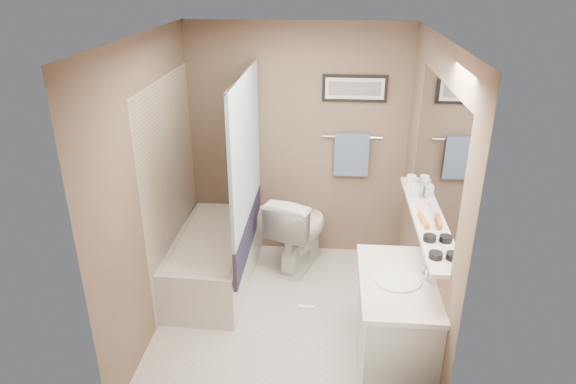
# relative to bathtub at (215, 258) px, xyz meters

# --- Properties ---
(ground) EXTENTS (2.50, 2.50, 0.00)m
(ground) POSITION_rel_bathtub_xyz_m (0.75, -0.54, -0.25)
(ground) COLOR silver
(ground) RESTS_ON ground
(ceiling) EXTENTS (2.20, 2.50, 0.04)m
(ceiling) POSITION_rel_bathtub_xyz_m (0.75, -0.54, 2.13)
(ceiling) COLOR white
(ceiling) RESTS_ON wall_back
(wall_back) EXTENTS (2.20, 0.04, 2.40)m
(wall_back) POSITION_rel_bathtub_xyz_m (0.75, 0.69, 0.95)
(wall_back) COLOR brown
(wall_back) RESTS_ON ground
(wall_front) EXTENTS (2.20, 0.04, 2.40)m
(wall_front) POSITION_rel_bathtub_xyz_m (0.75, -1.77, 0.95)
(wall_front) COLOR brown
(wall_front) RESTS_ON ground
(wall_left) EXTENTS (0.04, 2.50, 2.40)m
(wall_left) POSITION_rel_bathtub_xyz_m (-0.33, -0.54, 0.95)
(wall_left) COLOR brown
(wall_left) RESTS_ON ground
(wall_right) EXTENTS (0.04, 2.50, 2.40)m
(wall_right) POSITION_rel_bathtub_xyz_m (1.83, -0.54, 0.95)
(wall_right) COLOR brown
(wall_right) RESTS_ON ground
(tile_surround) EXTENTS (0.02, 1.55, 2.00)m
(tile_surround) POSITION_rel_bathtub_xyz_m (-0.34, -0.04, 0.75)
(tile_surround) COLOR #BCA78E
(tile_surround) RESTS_ON wall_left
(curtain_rod) EXTENTS (0.02, 1.55, 0.02)m
(curtain_rod) POSITION_rel_bathtub_xyz_m (0.35, -0.04, 1.80)
(curtain_rod) COLOR silver
(curtain_rod) RESTS_ON wall_left
(curtain_upper) EXTENTS (0.03, 1.45, 1.28)m
(curtain_upper) POSITION_rel_bathtub_xyz_m (0.35, -0.04, 1.15)
(curtain_upper) COLOR white
(curtain_upper) RESTS_ON curtain_rod
(curtain_lower) EXTENTS (0.03, 1.45, 0.36)m
(curtain_lower) POSITION_rel_bathtub_xyz_m (0.35, -0.04, 0.33)
(curtain_lower) COLOR #262240
(curtain_lower) RESTS_ON curtain_rod
(mirror) EXTENTS (0.02, 1.60, 1.00)m
(mirror) POSITION_rel_bathtub_xyz_m (1.84, -0.69, 1.37)
(mirror) COLOR silver
(mirror) RESTS_ON wall_right
(shelf) EXTENTS (0.12, 1.60, 0.03)m
(shelf) POSITION_rel_bathtub_xyz_m (1.79, -0.69, 0.85)
(shelf) COLOR silver
(shelf) RESTS_ON wall_right
(towel_bar) EXTENTS (0.60, 0.02, 0.02)m
(towel_bar) POSITION_rel_bathtub_xyz_m (1.30, 0.68, 1.05)
(towel_bar) COLOR silver
(towel_bar) RESTS_ON wall_back
(towel) EXTENTS (0.34, 0.05, 0.44)m
(towel) POSITION_rel_bathtub_xyz_m (1.30, 0.66, 0.87)
(towel) COLOR #819BBB
(towel) RESTS_ON towel_bar
(art_frame) EXTENTS (0.62, 0.02, 0.26)m
(art_frame) POSITION_rel_bathtub_xyz_m (1.30, 0.69, 1.53)
(art_frame) COLOR black
(art_frame) RESTS_ON wall_back
(art_mat) EXTENTS (0.56, 0.00, 0.20)m
(art_mat) POSITION_rel_bathtub_xyz_m (1.30, 0.68, 1.53)
(art_mat) COLOR white
(art_mat) RESTS_ON art_frame
(art_image) EXTENTS (0.50, 0.00, 0.13)m
(art_image) POSITION_rel_bathtub_xyz_m (1.30, 0.68, 1.53)
(art_image) COLOR #595959
(art_image) RESTS_ON art_mat
(door) EXTENTS (0.80, 0.02, 2.00)m
(door) POSITION_rel_bathtub_xyz_m (1.30, -1.78, 0.75)
(door) COLOR silver
(door) RESTS_ON wall_front
(door_handle) EXTENTS (0.10, 0.02, 0.02)m
(door_handle) POSITION_rel_bathtub_xyz_m (0.97, -1.73, 0.75)
(door_handle) COLOR silver
(door_handle) RESTS_ON door
(bathtub) EXTENTS (0.75, 1.52, 0.50)m
(bathtub) POSITION_rel_bathtub_xyz_m (0.00, 0.00, 0.00)
(bathtub) COLOR silver
(bathtub) RESTS_ON ground
(tub_rim) EXTENTS (0.56, 1.36, 0.02)m
(tub_rim) POSITION_rel_bathtub_xyz_m (-0.00, 0.00, 0.25)
(tub_rim) COLOR white
(tub_rim) RESTS_ON bathtub
(toilet) EXTENTS (0.70, 0.90, 0.81)m
(toilet) POSITION_rel_bathtub_xyz_m (0.80, 0.38, 0.15)
(toilet) COLOR white
(toilet) RESTS_ON ground
(vanity) EXTENTS (0.51, 0.90, 0.80)m
(vanity) POSITION_rel_bathtub_xyz_m (1.60, -1.14, 0.15)
(vanity) COLOR silver
(vanity) RESTS_ON ground
(countertop) EXTENTS (0.54, 0.96, 0.04)m
(countertop) POSITION_rel_bathtub_xyz_m (1.59, -1.14, 0.57)
(countertop) COLOR silver
(countertop) RESTS_ON vanity
(sink_basin) EXTENTS (0.34, 0.34, 0.01)m
(sink_basin) POSITION_rel_bathtub_xyz_m (1.58, -1.14, 0.60)
(sink_basin) COLOR white
(sink_basin) RESTS_ON countertop
(faucet_spout) EXTENTS (0.02, 0.02, 0.10)m
(faucet_spout) POSITION_rel_bathtub_xyz_m (1.78, -1.14, 0.64)
(faucet_spout) COLOR white
(faucet_spout) RESTS_ON countertop
(faucet_knob) EXTENTS (0.05, 0.05, 0.05)m
(faucet_knob) POSITION_rel_bathtub_xyz_m (1.78, -1.04, 0.62)
(faucet_knob) COLOR silver
(faucet_knob) RESTS_ON countertop
(candle_bowl_near) EXTENTS (0.09, 0.09, 0.04)m
(candle_bowl_near) POSITION_rel_bathtub_xyz_m (1.79, -1.29, 0.89)
(candle_bowl_near) COLOR black
(candle_bowl_near) RESTS_ON shelf
(candle_bowl_far) EXTENTS (0.09, 0.09, 0.04)m
(candle_bowl_far) POSITION_rel_bathtub_xyz_m (1.79, -1.06, 0.89)
(candle_bowl_far) COLOR black
(candle_bowl_far) RESTS_ON shelf
(hair_brush_front) EXTENTS (0.06, 0.22, 0.04)m
(hair_brush_front) POSITION_rel_bathtub_xyz_m (1.79, -0.79, 0.89)
(hair_brush_front) COLOR orange
(hair_brush_front) RESTS_ON shelf
(pink_comb) EXTENTS (0.04, 0.16, 0.01)m
(pink_comb) POSITION_rel_bathtub_xyz_m (1.79, -0.52, 0.87)
(pink_comb) COLOR pink
(pink_comb) RESTS_ON shelf
(glass_jar) EXTENTS (0.08, 0.08, 0.10)m
(glass_jar) POSITION_rel_bathtub_xyz_m (1.79, -0.10, 0.92)
(glass_jar) COLOR white
(glass_jar) RESTS_ON shelf
(soap_bottle) EXTENTS (0.08, 0.08, 0.15)m
(soap_bottle) POSITION_rel_bathtub_xyz_m (1.79, -0.31, 0.94)
(soap_bottle) COLOR #999999
(soap_bottle) RESTS_ON shelf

